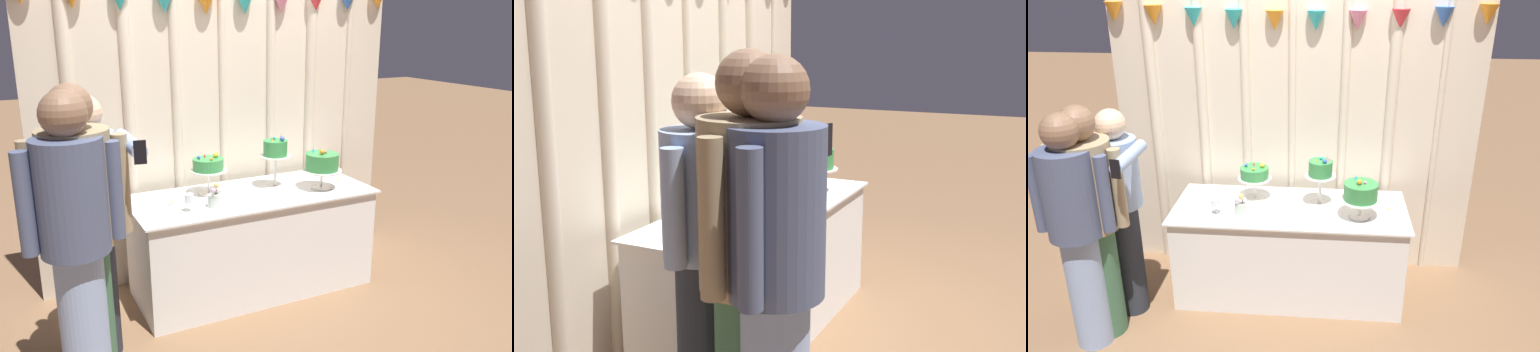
# 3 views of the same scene
# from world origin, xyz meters

# --- Properties ---
(ground_plane) EXTENTS (24.00, 24.00, 0.00)m
(ground_plane) POSITION_xyz_m (0.00, 0.00, 0.00)
(ground_plane) COLOR #846042
(draped_curtain) EXTENTS (2.98, 0.15, 2.51)m
(draped_curtain) POSITION_xyz_m (-0.04, 0.59, 1.31)
(draped_curtain) COLOR beige
(draped_curtain) RESTS_ON ground_plane
(cake_table) EXTENTS (1.81, 0.75, 0.77)m
(cake_table) POSITION_xyz_m (0.00, 0.10, 0.39)
(cake_table) COLOR white
(cake_table) RESTS_ON ground_plane
(cake_display_leftmost) EXTENTS (0.27, 0.27, 0.31)m
(cake_display_leftmost) POSITION_xyz_m (-0.29, 0.23, 0.98)
(cake_display_leftmost) COLOR silver
(cake_display_leftmost) RESTS_ON cake_table
(cake_display_center) EXTENTS (0.24, 0.24, 0.41)m
(cake_display_center) POSITION_xyz_m (0.23, 0.17, 1.05)
(cake_display_center) COLOR silver
(cake_display_center) RESTS_ON cake_table
(cake_display_rightmost) EXTENTS (0.31, 0.31, 0.31)m
(cake_display_rightmost) POSITION_xyz_m (0.53, -0.02, 0.97)
(cake_display_rightmost) COLOR silver
(cake_display_rightmost) RESTS_ON cake_table
(wine_glass) EXTENTS (0.07, 0.07, 0.12)m
(wine_glass) POSITION_xyz_m (-0.55, -0.07, 0.86)
(wine_glass) COLOR silver
(wine_glass) RESTS_ON cake_table
(flower_vase) EXTENTS (0.10, 0.10, 0.18)m
(flower_vase) POSITION_xyz_m (-0.36, -0.05, 0.84)
(flower_vase) COLOR #B2C1B2
(flower_vase) RESTS_ON cake_table
(tealight_far_left) EXTENTS (0.05, 0.05, 0.04)m
(tealight_far_left) POSITION_xyz_m (-0.62, 0.09, 0.78)
(tealight_far_left) COLOR beige
(tealight_far_left) RESTS_ON cake_table
(tealight_near_left) EXTENTS (0.04, 0.04, 0.03)m
(tealight_near_left) POSITION_xyz_m (0.76, 0.09, 0.78)
(tealight_near_left) COLOR beige
(tealight_near_left) RESTS_ON cake_table
(guest_girl_blue_dress) EXTENTS (0.48, 0.61, 1.62)m
(guest_girl_blue_dress) POSITION_xyz_m (-1.20, -0.25, 0.90)
(guest_girl_blue_dress) COLOR #282D38
(guest_girl_blue_dress) RESTS_ON ground_plane
(guest_man_pink_jacket) EXTENTS (0.54, 0.40, 1.71)m
(guest_man_pink_jacket) POSITION_xyz_m (-1.30, -0.51, 0.93)
(guest_man_pink_jacket) COLOR #3D6B4C
(guest_man_pink_jacket) RESTS_ON ground_plane
(guest_man_dark_suit) EXTENTS (0.52, 0.38, 1.70)m
(guest_man_dark_suit) POSITION_xyz_m (-1.35, -0.63, 0.93)
(guest_man_dark_suit) COLOR #93ADD6
(guest_man_dark_suit) RESTS_ON ground_plane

